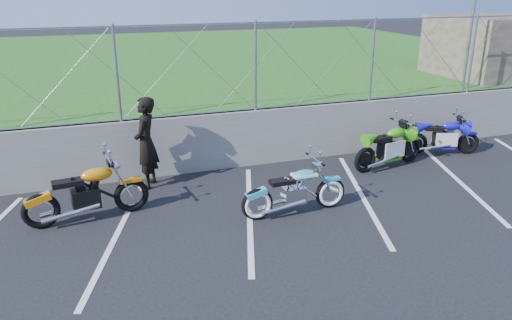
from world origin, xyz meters
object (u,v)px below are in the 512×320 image
object	(u,v)px
cruiser_turquoise	(296,192)
sportbike_green	(390,148)
person_standing	(146,143)
naked_orange	(89,195)
sportbike_blue	(444,138)

from	to	relation	value
cruiser_turquoise	sportbike_green	world-z (taller)	sportbike_green
cruiser_turquoise	sportbike_green	distance (m)	3.43
person_standing	cruiser_turquoise	bearing A→B (deg)	70.95
naked_orange	sportbike_blue	bearing A→B (deg)	-0.81
sportbike_green	person_standing	distance (m)	5.51
sportbike_green	sportbike_blue	xyz separation A→B (m)	(1.80, 0.34, -0.04)
naked_orange	sportbike_blue	size ratio (longest dim) A/B	1.24
sportbike_blue	person_standing	size ratio (longest dim) A/B	0.94
naked_orange	cruiser_turquoise	bearing A→B (deg)	-22.48
sportbike_blue	person_standing	bearing A→B (deg)	-165.10
cruiser_turquoise	sportbike_blue	xyz separation A→B (m)	(4.86, 1.90, -0.00)
naked_orange	person_standing	world-z (taller)	person_standing
cruiser_turquoise	person_standing	xyz separation A→B (m)	(-2.39, 2.23, 0.54)
sportbike_blue	naked_orange	bearing A→B (deg)	-156.46
cruiser_turquoise	person_standing	distance (m)	3.32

